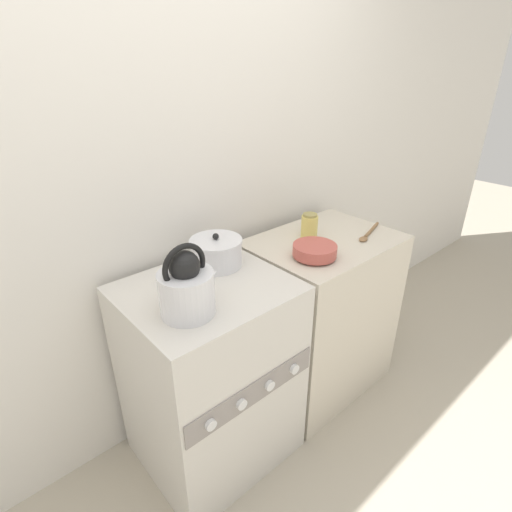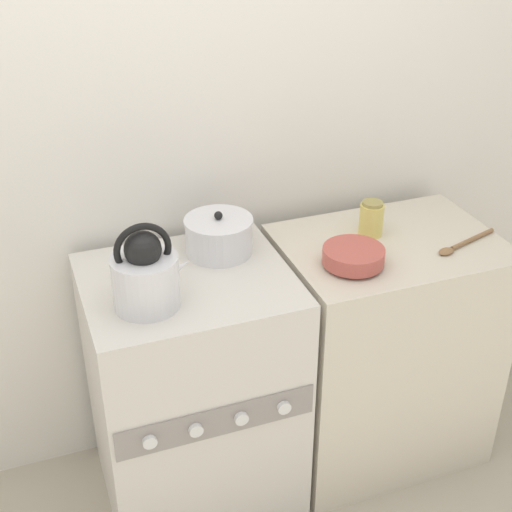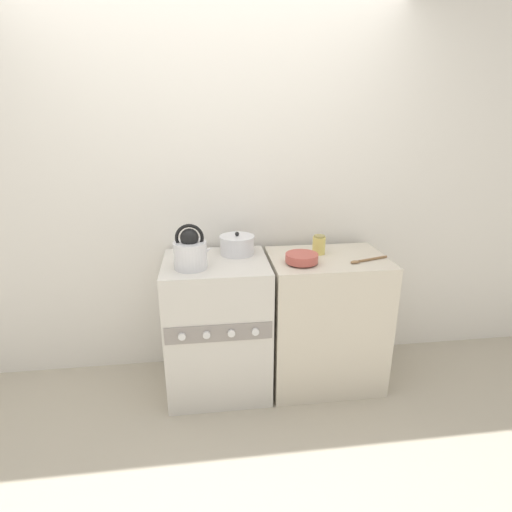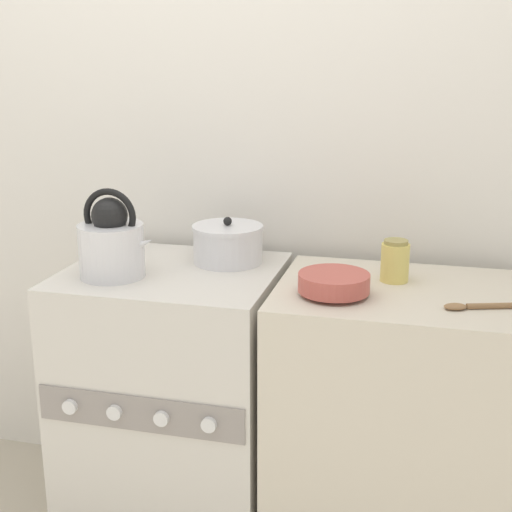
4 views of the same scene
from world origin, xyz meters
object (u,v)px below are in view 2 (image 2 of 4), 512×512
at_px(stove, 193,391).
at_px(cooking_pot, 219,236).
at_px(enamel_bowl, 353,256).
at_px(kettle, 146,274).
at_px(storage_jar, 371,219).

xyz_separation_m(stove, cooking_pot, (0.15, 0.13, 0.52)).
bearing_deg(stove, cooking_pot, 40.69).
bearing_deg(cooking_pot, stove, -139.31).
bearing_deg(cooking_pot, enamel_bowl, -31.88).
distance_m(cooking_pot, enamel_bowl, 0.45).
height_order(kettle, storage_jar, kettle).
xyz_separation_m(stove, enamel_bowl, (0.53, -0.11, 0.49)).
distance_m(kettle, storage_jar, 0.85).
xyz_separation_m(kettle, cooking_pot, (0.30, 0.23, -0.04)).
bearing_deg(enamel_bowl, storage_jar, 47.97).
height_order(cooking_pot, enamel_bowl, cooking_pot).
distance_m(kettle, enamel_bowl, 0.68).
bearing_deg(stove, kettle, -144.91).
relative_size(cooking_pot, storage_jar, 1.82).
height_order(kettle, cooking_pot, kettle).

